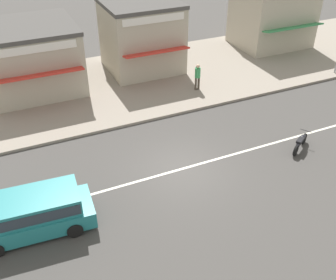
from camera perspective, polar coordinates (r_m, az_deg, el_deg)
ground_plane at (r=18.15m, az=2.06°, el=-4.21°), size 160.00×160.00×0.00m
lane_centre_stripe at (r=18.15m, az=2.06°, el=-4.20°), size 50.40×0.14×0.01m
kerb_strip at (r=25.73m, az=-7.36°, el=7.99°), size 68.00×10.00×0.15m
minivan_teal_2 at (r=15.63m, az=-18.74°, el=-9.82°), size 4.71×2.22×1.56m
motorcycle_0 at (r=20.25m, az=18.70°, el=-0.27°), size 1.58×1.06×0.80m
pedestrian_by_shop at (r=24.37m, az=4.32°, el=9.37°), size 0.34×0.34×1.67m
shopfront_corner_warung at (r=27.00m, az=-3.86°, el=14.83°), size 4.76×5.26×4.52m
shopfront_mid_block at (r=25.59m, az=-19.29°, el=11.25°), size 5.60×6.12×3.96m
shopfront_far_kios at (r=32.32m, az=15.02°, el=17.59°), size 5.50×5.10×5.12m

